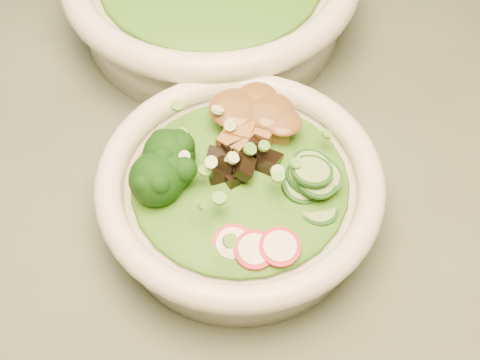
# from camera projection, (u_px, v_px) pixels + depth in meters

# --- Properties ---
(dining_table) EXTENTS (1.20, 0.80, 0.75)m
(dining_table) POSITION_uv_depth(u_px,v_px,m) (249.00, 223.00, 0.70)
(dining_table) COLOR black
(dining_table) RESTS_ON ground
(salad_bowl) EXTENTS (0.23, 0.23, 0.06)m
(salad_bowl) POSITION_uv_depth(u_px,v_px,m) (240.00, 193.00, 0.54)
(salad_bowl) COLOR white
(salad_bowl) RESTS_ON dining_table
(lettuce_bed) EXTENTS (0.17, 0.17, 0.02)m
(lettuce_bed) POSITION_uv_depth(u_px,v_px,m) (240.00, 179.00, 0.53)
(lettuce_bed) COLOR #2F6214
(lettuce_bed) RESTS_ON salad_bowl
(broccoli_florets) EXTENTS (0.07, 0.06, 0.04)m
(broccoli_florets) POSITION_uv_depth(u_px,v_px,m) (172.00, 165.00, 0.52)
(broccoli_florets) COLOR black
(broccoli_florets) RESTS_ON salad_bowl
(radish_slices) EXTENTS (0.10, 0.04, 0.02)m
(radish_slices) POSITION_uv_depth(u_px,v_px,m) (234.00, 239.00, 0.49)
(radish_slices) COLOR #B00D2A
(radish_slices) RESTS_ON salad_bowl
(cucumber_slices) EXTENTS (0.06, 0.06, 0.03)m
(cucumber_slices) POSITION_uv_depth(u_px,v_px,m) (311.00, 180.00, 0.51)
(cucumber_slices) COLOR #94CB70
(cucumber_slices) RESTS_ON salad_bowl
(mushroom_heap) EXTENTS (0.06, 0.06, 0.03)m
(mushroom_heap) POSITION_uv_depth(u_px,v_px,m) (242.00, 160.00, 0.52)
(mushroom_heap) COLOR black
(mushroom_heap) RESTS_ON salad_bowl
(tofu_cubes) EXTENTS (0.08, 0.06, 0.03)m
(tofu_cubes) POSITION_uv_depth(u_px,v_px,m) (249.00, 120.00, 0.55)
(tofu_cubes) COLOR brown
(tofu_cubes) RESTS_ON salad_bowl
(peanut_sauce) EXTENTS (0.06, 0.05, 0.01)m
(peanut_sauce) POSITION_uv_depth(u_px,v_px,m) (250.00, 111.00, 0.54)
(peanut_sauce) COLOR brown
(peanut_sauce) RESTS_ON tofu_cubes
(scallion_garnish) EXTENTS (0.16, 0.16, 0.02)m
(scallion_garnish) POSITION_uv_depth(u_px,v_px,m) (240.00, 164.00, 0.51)
(scallion_garnish) COLOR #5BA138
(scallion_garnish) RESTS_ON salad_bowl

